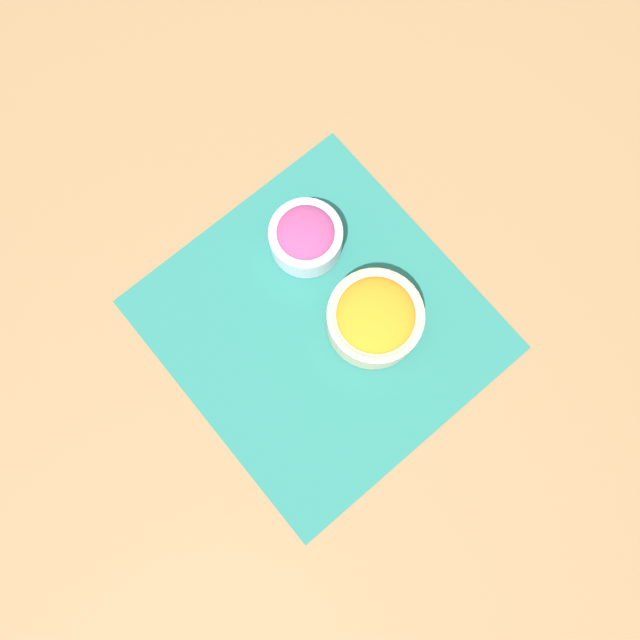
{
  "coord_description": "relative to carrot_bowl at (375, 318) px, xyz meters",
  "views": [
    {
      "loc": [
        0.16,
        -0.13,
        0.99
      ],
      "look_at": [
        0.0,
        0.0,
        0.03
      ],
      "focal_mm": 35.0,
      "sensor_mm": 36.0,
      "label": 1
    }
  ],
  "objects": [
    {
      "name": "carrot_bowl",
      "position": [
        0.0,
        0.0,
        0.0
      ],
      "size": [
        0.15,
        0.15,
        0.08
      ],
      "color": "beige",
      "rests_on": "placemat"
    },
    {
      "name": "onion_bowl",
      "position": [
        -0.17,
        0.0,
        -0.01
      ],
      "size": [
        0.12,
        0.12,
        0.07
      ],
      "color": "silver",
      "rests_on": "placemat"
    },
    {
      "name": "placemat",
      "position": [
        -0.05,
        -0.07,
        -0.04
      ],
      "size": [
        0.49,
        0.47,
        0.0
      ],
      "color": "#236B60",
      "rests_on": "ground_plane"
    },
    {
      "name": "ground_plane",
      "position": [
        -0.05,
        -0.07,
        -0.05
      ],
      "size": [
        3.0,
        3.0,
        0.0
      ],
      "primitive_type": "plane",
      "color": "olive"
    }
  ]
}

